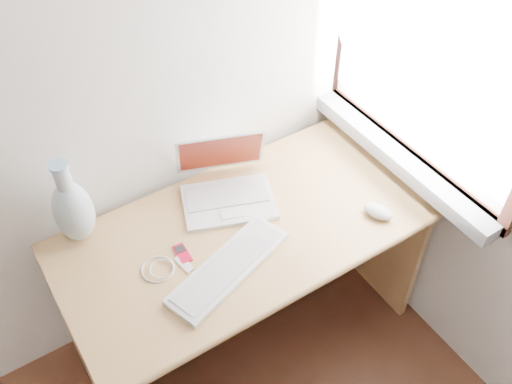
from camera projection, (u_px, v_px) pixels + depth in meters
window at (429, 43)px, 1.87m from camera, size 0.11×0.99×1.10m
desk at (233, 249)px, 2.25m from camera, size 1.34×0.67×0.71m
laptop at (222, 186)px, 2.13m from camera, size 0.40×0.39×0.23m
external_keyboard at (229, 267)px, 1.92m from camera, size 0.50×0.29×0.02m
mouse at (378, 211)px, 2.09m from camera, size 0.11×0.13×0.04m
ipod at (182, 253)px, 1.97m from camera, size 0.04×0.09×0.01m
cable_coil at (158, 269)px, 1.92m from camera, size 0.13×0.13×0.01m
remote at (184, 264)px, 1.94m from camera, size 0.04×0.08×0.01m
vase at (73, 209)px, 1.93m from camera, size 0.14×0.14×0.35m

